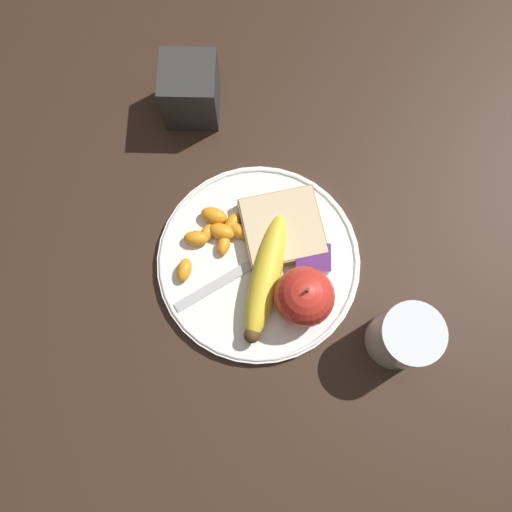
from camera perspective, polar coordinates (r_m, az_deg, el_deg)
The scene contains 17 objects.
ground_plane at distance 0.65m, azimuth -0.00°, elevation -0.72°, with size 3.00×3.00×0.00m, color #332116.
plate at distance 0.64m, azimuth -0.00°, elevation -0.55°, with size 0.26×0.26×0.01m.
juice_glass at distance 0.61m, azimuth 16.14°, elevation -8.89°, with size 0.07×0.07×0.09m.
apple at distance 0.59m, azimuth 5.21°, elevation -4.65°, with size 0.07×0.07×0.08m.
banana at distance 0.61m, azimuth 0.82°, elevation -2.45°, with size 0.07×0.17×0.04m.
bread_slice at distance 0.64m, azimuth 2.76°, elevation 3.19°, with size 0.12×0.11×0.02m.
fork at distance 0.63m, azimuth -0.20°, elevation -0.57°, with size 0.18×0.12×0.00m.
jam_packet at distance 0.63m, azimuth 6.18°, elevation -0.48°, with size 0.04×0.04×0.02m.
orange_segment_0 at distance 0.64m, azimuth -5.11°, elevation 4.65°, with size 0.04×0.03×0.02m.
orange_segment_1 at distance 0.64m, azimuth -5.97°, elevation 2.59°, with size 0.03×0.03×0.01m.
orange_segment_2 at distance 0.64m, azimuth -7.13°, elevation 2.04°, with size 0.03×0.02×0.02m.
orange_segment_3 at distance 0.64m, azimuth -2.21°, elevation 2.90°, with size 0.04×0.03×0.02m.
orange_segment_4 at distance 0.64m, azimuth -4.23°, elevation 2.80°, with size 0.04×0.03×0.02m.
orange_segment_5 at distance 0.64m, azimuth -3.03°, elevation 3.82°, with size 0.03×0.03×0.02m.
orange_segment_6 at distance 0.63m, azimuth -4.02°, elevation 1.27°, with size 0.02×0.03×0.01m.
orange_segment_7 at distance 0.63m, azimuth -8.50°, elevation -1.58°, with size 0.02×0.03×0.02m.
condiment_caddy at distance 0.70m, azimuth -7.78°, elevation 18.24°, with size 0.07×0.07×0.08m.
Camera 1 is at (0.00, -0.16, 0.63)m, focal length 35.00 mm.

